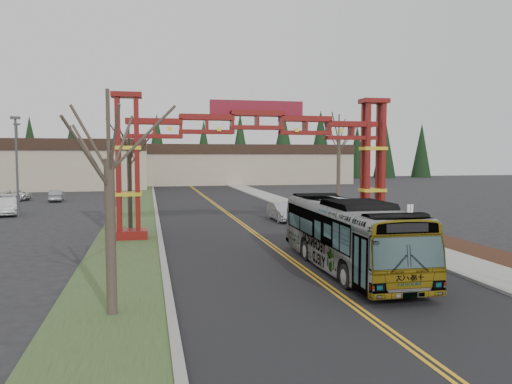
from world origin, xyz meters
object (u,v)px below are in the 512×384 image
object	(u,v)px
bare_tree_median_mid	(129,152)
light_pole_far	(18,152)
bare_tree_median_near	(109,160)
bare_tree_right_far	(339,140)
parked_car_far_b	(10,195)
street_sign	(410,213)
parked_car_far_a	(56,196)
barrel_north	(369,217)
transit_bus	(347,235)
bare_tree_median_far	(136,155)
barrel_mid	(381,221)
retail_building_east	(239,164)
light_pole_near	(17,159)
gateway_arch	(257,142)
silver_sedan	(283,212)
parked_car_near_b	(7,207)

from	to	relation	value
bare_tree_median_mid	light_pole_far	xyz separation A→B (m)	(-16.51, 41.35, 0.14)
bare_tree_median_near	bare_tree_right_far	world-z (taller)	bare_tree_right_far
parked_car_far_b	street_sign	world-z (taller)	street_sign
parked_car_far_b	street_sign	xyz separation A→B (m)	(31.43, -32.48, 0.87)
parked_car_far_a	barrel_north	distance (m)	35.83
parked_car_far_a	light_pole_far	size ratio (longest dim) A/B	0.40
transit_bus	bare_tree_right_far	xyz separation A→B (m)	(8.13, 21.67, 4.90)
transit_bus	bare_tree_median_mid	xyz separation A→B (m)	(-9.87, 12.86, 3.77)
parked_car_far_b	bare_tree_right_far	xyz separation A→B (m)	(32.12, -18.55, 5.90)
bare_tree_median_mid	bare_tree_median_far	bearing A→B (deg)	90.00
bare_tree_right_far	barrel_mid	distance (m)	11.81
transit_bus	barrel_north	size ratio (longest dim) A/B	10.30
retail_building_east	light_pole_near	xyz separation A→B (m)	(-27.33, -48.94, 1.29)
gateway_arch	silver_sedan	world-z (taller)	gateway_arch
transit_bus	gateway_arch	bearing A→B (deg)	101.46
parked_car_far_a	bare_tree_median_near	distance (m)	43.73
bare_tree_right_far	barrel_north	distance (m)	9.98
parked_car_near_b	light_pole_near	bearing A→B (deg)	-69.14
parked_car_far_b	bare_tree_median_far	world-z (taller)	bare_tree_median_far
bare_tree_median_near	bare_tree_median_far	size ratio (longest dim) A/B	1.01
transit_bus	light_pole_near	distance (m)	30.47
street_sign	parked_car_far_b	bearing A→B (deg)	134.06
bare_tree_median_far	barrel_mid	bearing A→B (deg)	-51.74
bare_tree_median_mid	bare_tree_right_far	world-z (taller)	bare_tree_right_far
parked_car_far_b	light_pole_far	distance (m)	15.02
barrel_mid	bare_tree_median_far	bearing A→B (deg)	128.26
barrel_mid	barrel_north	size ratio (longest dim) A/B	0.95
silver_sedan	bare_tree_median_near	bearing A→B (deg)	-119.88
silver_sedan	street_sign	bearing A→B (deg)	-58.77
retail_building_east	light_pole_far	size ratio (longest dim) A/B	3.98
transit_bus	parked_car_far_a	world-z (taller)	transit_bus
parked_car_far_a	parked_car_far_b	world-z (taller)	parked_car_far_a
parked_car_far_a	transit_bus	bearing A→B (deg)	111.76
bare_tree_median_far	light_pole_far	distance (m)	26.65
parked_car_near_b	parked_car_far_b	size ratio (longest dim) A/B	1.03
bare_tree_median_mid	street_sign	world-z (taller)	bare_tree_median_mid
bare_tree_right_far	barrel_north	xyz separation A→B (m)	(-0.70, -7.98, -5.95)
retail_building_east	barrel_north	distance (m)	58.77
silver_sedan	bare_tree_median_mid	bearing A→B (deg)	-162.50
parked_car_near_b	bare_tree_median_near	size ratio (longest dim) A/B	0.62
light_pole_near	barrel_north	xyz separation A→B (m)	(26.63, -9.75, -4.25)
bare_tree_median_near	street_sign	xyz separation A→B (m)	(17.31, 12.16, -3.53)
parked_car_far_a	parked_car_far_b	bearing A→B (deg)	-25.60
transit_bus	street_sign	world-z (taller)	transit_bus
light_pole_far	barrel_mid	xyz separation A→B (m)	(33.70, -42.70, -4.99)
bare_tree_median_mid	bare_tree_right_far	distance (m)	20.07
gateway_arch	barrel_north	size ratio (longest dim) A/B	16.27
light_pole_near	barrel_north	bearing A→B (deg)	-20.10
gateway_arch	street_sign	world-z (taller)	gateway_arch
street_sign	bare_tree_median_far	bearing A→B (deg)	124.10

